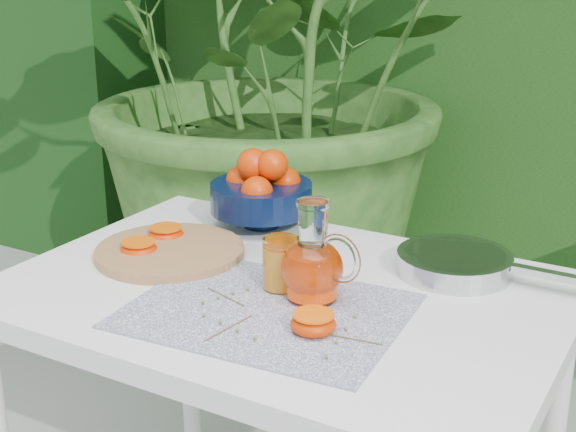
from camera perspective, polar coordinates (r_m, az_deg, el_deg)
The scene contains 10 objects.
potted_plant_left at distance 2.72m, azimuth 0.18°, elevation 11.39°, with size 1.97×1.97×1.97m, color #26501B.
white_table at distance 1.49m, azimuth -0.38°, elevation -7.93°, with size 1.00×0.70×0.75m.
placemat at distance 1.36m, azimuth -1.52°, elevation -6.75°, with size 0.45×0.35×0.00m, color #0D124B.
cutting_board at distance 1.61m, azimuth -8.39°, elevation -2.53°, with size 0.29×0.29×0.02m, color olive.
fruit_bowl at distance 1.74m, azimuth -1.89°, elevation 1.83°, with size 0.29×0.29×0.18m.
juice_pitcher at distance 1.38m, azimuth 1.81°, elevation -3.56°, with size 0.16×0.13×0.18m.
juice_tumbler at distance 1.42m, azimuth -0.52°, elevation -3.47°, with size 0.08×0.08×0.10m.
saute_pan at distance 1.54m, azimuth 11.86°, elevation -3.25°, with size 0.38×0.22×0.04m.
orange_halves at distance 1.52m, azimuth -6.42°, elevation -3.46°, with size 0.54×0.29×0.04m.
thyme_sprigs at distance 1.32m, azimuth -1.56°, elevation -7.38°, with size 0.36×0.20×0.01m.
Camera 1 is at (0.62, -1.22, 1.34)m, focal length 50.00 mm.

